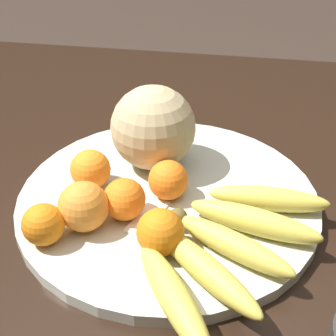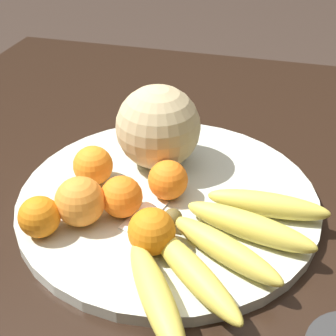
{
  "view_description": "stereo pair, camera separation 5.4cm",
  "coord_description": "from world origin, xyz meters",
  "px_view_note": "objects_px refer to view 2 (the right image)",
  "views": [
    {
      "loc": [
        -0.61,
        -0.13,
        1.24
      ],
      "look_at": [
        -0.04,
        -0.03,
        0.84
      ],
      "focal_mm": 50.0,
      "sensor_mm": 36.0,
      "label": 1
    },
    {
      "loc": [
        -0.6,
        -0.18,
        1.24
      ],
      "look_at": [
        -0.04,
        -0.03,
        0.84
      ],
      "focal_mm": 50.0,
      "sensor_mm": 36.0,
      "label": 2
    }
  ],
  "objects_px": {
    "orange_back_left": "(168,180)",
    "orange_front_left": "(39,217)",
    "banana_bunch": "(221,246)",
    "orange_back_right": "(93,166)",
    "orange_front_right": "(80,201)",
    "melon": "(158,127)",
    "kitchen_table": "(156,230)",
    "orange_top_small": "(122,197)",
    "produce_tag": "(144,215)",
    "fruit_bowl": "(168,198)",
    "orange_mid_center": "(152,231)"
  },
  "relations": [
    {
      "from": "melon",
      "to": "orange_back_left",
      "type": "relative_size",
      "value": 2.28
    },
    {
      "from": "fruit_bowl",
      "to": "orange_mid_center",
      "type": "relative_size",
      "value": 7.32
    },
    {
      "from": "banana_bunch",
      "to": "orange_front_left",
      "type": "distance_m",
      "value": 0.25
    },
    {
      "from": "melon",
      "to": "orange_back_right",
      "type": "height_order",
      "value": "melon"
    },
    {
      "from": "orange_back_left",
      "to": "orange_front_left",
      "type": "bearing_deg",
      "value": 130.51
    },
    {
      "from": "fruit_bowl",
      "to": "orange_front_left",
      "type": "relative_size",
      "value": 8.01
    },
    {
      "from": "kitchen_table",
      "to": "fruit_bowl",
      "type": "distance_m",
      "value": 0.12
    },
    {
      "from": "melon",
      "to": "orange_mid_center",
      "type": "xyz_separation_m",
      "value": [
        -0.2,
        -0.05,
        -0.04
      ]
    },
    {
      "from": "banana_bunch",
      "to": "orange_back_left",
      "type": "xyz_separation_m",
      "value": [
        0.11,
        0.1,
        0.01
      ]
    },
    {
      "from": "orange_back_right",
      "to": "produce_tag",
      "type": "height_order",
      "value": "orange_back_right"
    },
    {
      "from": "fruit_bowl",
      "to": "orange_back_left",
      "type": "bearing_deg",
      "value": -166.0
    },
    {
      "from": "orange_front_right",
      "to": "orange_back_left",
      "type": "bearing_deg",
      "value": -49.64
    },
    {
      "from": "kitchen_table",
      "to": "orange_back_left",
      "type": "height_order",
      "value": "orange_back_left"
    },
    {
      "from": "produce_tag",
      "to": "orange_front_left",
      "type": "bearing_deg",
      "value": 136.05
    },
    {
      "from": "orange_back_left",
      "to": "banana_bunch",
      "type": "bearing_deg",
      "value": -137.18
    },
    {
      "from": "melon",
      "to": "fruit_bowl",
      "type": "bearing_deg",
      "value": -154.66
    },
    {
      "from": "melon",
      "to": "banana_bunch",
      "type": "xyz_separation_m",
      "value": [
        -0.2,
        -0.14,
        -0.05
      ]
    },
    {
      "from": "orange_front_right",
      "to": "orange_top_small",
      "type": "height_order",
      "value": "orange_front_right"
    },
    {
      "from": "melon",
      "to": "produce_tag",
      "type": "distance_m",
      "value": 0.16
    },
    {
      "from": "orange_front_left",
      "to": "produce_tag",
      "type": "relative_size",
      "value": 0.63
    },
    {
      "from": "orange_front_left",
      "to": "orange_back_right",
      "type": "bearing_deg",
      "value": -10.32
    },
    {
      "from": "orange_front_left",
      "to": "orange_mid_center",
      "type": "relative_size",
      "value": 0.91
    },
    {
      "from": "banana_bunch",
      "to": "orange_back_right",
      "type": "bearing_deg",
      "value": -178.78
    },
    {
      "from": "melon",
      "to": "orange_back_left",
      "type": "distance_m",
      "value": 0.1
    },
    {
      "from": "orange_back_left",
      "to": "kitchen_table",
      "type": "bearing_deg",
      "value": 38.76
    },
    {
      "from": "fruit_bowl",
      "to": "melon",
      "type": "xyz_separation_m",
      "value": [
        0.08,
        0.04,
        0.08
      ]
    },
    {
      "from": "orange_mid_center",
      "to": "orange_top_small",
      "type": "bearing_deg",
      "value": 46.49
    },
    {
      "from": "banana_bunch",
      "to": "orange_back_left",
      "type": "relative_size",
      "value": 5.04
    },
    {
      "from": "orange_back_right",
      "to": "orange_top_small",
      "type": "xyz_separation_m",
      "value": [
        -0.06,
        -0.07,
        -0.0
      ]
    },
    {
      "from": "orange_front_left",
      "to": "orange_front_right",
      "type": "xyz_separation_m",
      "value": [
        0.04,
        -0.04,
        0.01
      ]
    },
    {
      "from": "banana_bunch",
      "to": "orange_back_left",
      "type": "bearing_deg",
      "value": 160.97
    },
    {
      "from": "melon",
      "to": "banana_bunch",
      "type": "bearing_deg",
      "value": -144.16
    },
    {
      "from": "orange_top_small",
      "to": "orange_back_left",
      "type": "bearing_deg",
      "value": -43.16
    },
    {
      "from": "orange_back_right",
      "to": "orange_back_left",
      "type": "bearing_deg",
      "value": -92.55
    },
    {
      "from": "kitchen_table",
      "to": "orange_front_right",
      "type": "distance_m",
      "value": 0.21
    },
    {
      "from": "orange_front_left",
      "to": "orange_front_right",
      "type": "bearing_deg",
      "value": -49.13
    },
    {
      "from": "banana_bunch",
      "to": "produce_tag",
      "type": "relative_size",
      "value": 3.34
    },
    {
      "from": "orange_mid_center",
      "to": "orange_back_left",
      "type": "relative_size",
      "value": 1.04
    },
    {
      "from": "fruit_bowl",
      "to": "produce_tag",
      "type": "height_order",
      "value": "produce_tag"
    },
    {
      "from": "banana_bunch",
      "to": "orange_mid_center",
      "type": "relative_size",
      "value": 4.85
    },
    {
      "from": "melon",
      "to": "orange_front_right",
      "type": "height_order",
      "value": "melon"
    },
    {
      "from": "banana_bunch",
      "to": "orange_back_right",
      "type": "height_order",
      "value": "orange_back_right"
    },
    {
      "from": "melon",
      "to": "orange_front_right",
      "type": "bearing_deg",
      "value": 159.66
    },
    {
      "from": "fruit_bowl",
      "to": "kitchen_table",
      "type": "bearing_deg",
      "value": 40.79
    },
    {
      "from": "kitchen_table",
      "to": "melon",
      "type": "xyz_separation_m",
      "value": [
        0.04,
        0.01,
        0.19
      ]
    },
    {
      "from": "melon",
      "to": "orange_front_left",
      "type": "bearing_deg",
      "value": 152.9
    },
    {
      "from": "banana_bunch",
      "to": "produce_tag",
      "type": "bearing_deg",
      "value": -175.75
    },
    {
      "from": "kitchen_table",
      "to": "orange_front_right",
      "type": "relative_size",
      "value": 17.38
    },
    {
      "from": "orange_back_right",
      "to": "kitchen_table",
      "type": "bearing_deg",
      "value": -68.12
    },
    {
      "from": "fruit_bowl",
      "to": "orange_front_right",
      "type": "distance_m",
      "value": 0.15
    }
  ]
}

